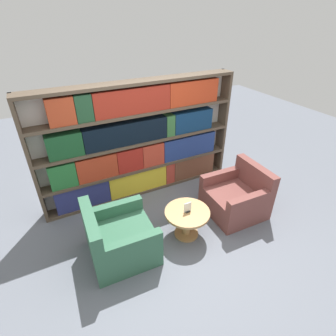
{
  "coord_description": "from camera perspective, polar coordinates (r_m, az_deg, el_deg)",
  "views": [
    {
      "loc": [
        -1.44,
        -2.39,
        2.98
      ],
      "look_at": [
        0.15,
        0.71,
        0.86
      ],
      "focal_mm": 28.0,
      "sensor_mm": 36.0,
      "label": 1
    }
  ],
  "objects": [
    {
      "name": "coffee_table",
      "position": [
        3.97,
        4.16,
        -10.83
      ],
      "size": [
        0.67,
        0.67,
        0.45
      ],
      "color": "#AD7F4C",
      "rests_on": "ground_plane"
    },
    {
      "name": "ground_plane",
      "position": [
        4.09,
        2.78,
        -15.56
      ],
      "size": [
        14.0,
        14.0,
        0.0
      ],
      "primitive_type": "plane",
      "color": "slate"
    },
    {
      "name": "bookshelf",
      "position": [
        4.6,
        -6.14,
        5.47
      ],
      "size": [
        3.51,
        0.3,
        2.05
      ],
      "color": "silver",
      "rests_on": "ground_plane"
    },
    {
      "name": "table_sign",
      "position": [
        3.84,
        4.27,
        -8.65
      ],
      "size": [
        0.11,
        0.06,
        0.16
      ],
      "color": "black",
      "rests_on": "coffee_table"
    },
    {
      "name": "armchair_right",
      "position": [
        4.56,
        14.68,
        -6.2
      ],
      "size": [
        0.9,
        0.9,
        0.82
      ],
      "rotation": [
        0.0,
        0.0,
        -1.6
      ],
      "color": "brown",
      "rests_on": "ground_plane"
    },
    {
      "name": "armchair_left",
      "position": [
        3.78,
        -10.64,
        -14.96
      ],
      "size": [
        0.9,
        0.91,
        0.82
      ],
      "rotation": [
        0.0,
        0.0,
        1.53
      ],
      "color": "#336047",
      "rests_on": "ground_plane"
    }
  ]
}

